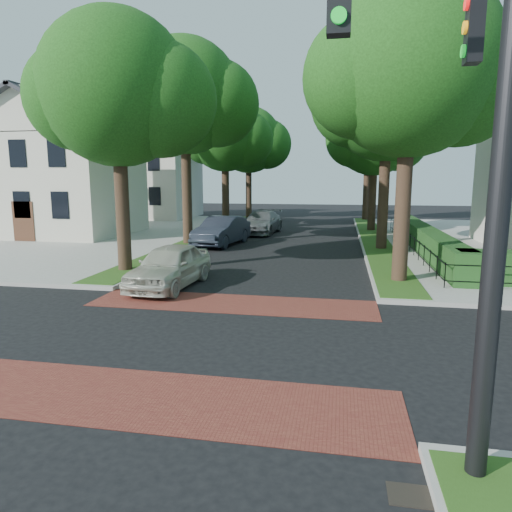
{
  "coord_description": "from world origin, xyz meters",
  "views": [
    {
      "loc": [
        3.29,
        -10.36,
        3.91
      ],
      "look_at": [
        0.82,
        2.92,
        1.6
      ],
      "focal_mm": 32.0,
      "sensor_mm": 36.0,
      "label": 1
    }
  ],
  "objects_px": {
    "parked_car_middle": "(222,231)",
    "traffic_signal": "(482,109)",
    "parked_car_rear": "(261,222)",
    "parked_car_front": "(170,266)"
  },
  "relations": [
    {
      "from": "traffic_signal",
      "to": "parked_car_rear",
      "type": "bearing_deg",
      "value": 105.35
    },
    {
      "from": "parked_car_rear",
      "to": "traffic_signal",
      "type": "bearing_deg",
      "value": -70.51
    },
    {
      "from": "traffic_signal",
      "to": "parked_car_middle",
      "type": "distance_m",
      "value": 22.05
    },
    {
      "from": "parked_car_middle",
      "to": "parked_car_rear",
      "type": "bearing_deg",
      "value": 86.77
    },
    {
      "from": "traffic_signal",
      "to": "parked_car_rear",
      "type": "xyz_separation_m",
      "value": [
        -7.19,
        26.18,
        -3.9
      ]
    },
    {
      "from": "parked_car_middle",
      "to": "traffic_signal",
      "type": "bearing_deg",
      "value": -58.37
    },
    {
      "from": "parked_car_front",
      "to": "parked_car_rear",
      "type": "bearing_deg",
      "value": 92.08
    },
    {
      "from": "parked_car_front",
      "to": "parked_car_middle",
      "type": "xyz_separation_m",
      "value": [
        -0.85,
        10.57,
        0.07
      ]
    },
    {
      "from": "traffic_signal",
      "to": "parked_car_rear",
      "type": "relative_size",
      "value": 1.45
    },
    {
      "from": "parked_car_front",
      "to": "parked_car_middle",
      "type": "bearing_deg",
      "value": 98.21
    }
  ]
}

